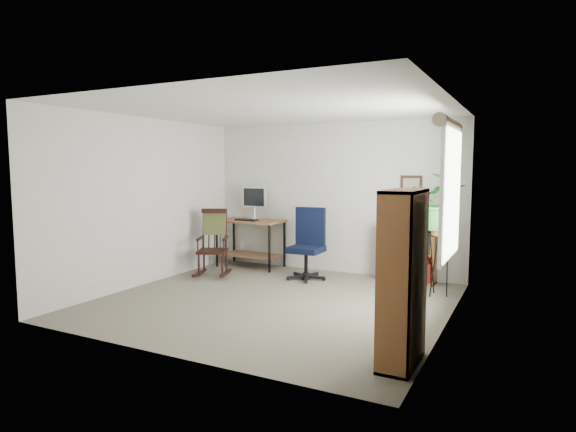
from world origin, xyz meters
The scene contains 18 objects.
floor centered at (0.00, 0.00, 0.00)m, with size 4.20×4.00×0.00m, color slate.
ceiling centered at (0.00, 0.00, 2.40)m, with size 4.20×4.00×0.00m, color silver.
wall_back centered at (0.00, 2.00, 1.20)m, with size 4.20×0.00×2.40m, color silver.
wall_front centered at (0.00, -2.00, 1.20)m, with size 4.20×0.00×2.40m, color silver.
wall_left centered at (-2.10, 0.00, 1.20)m, with size 0.00×4.00×2.40m, color silver.
wall_right centered at (2.10, 0.00, 1.20)m, with size 0.00×4.00×2.40m, color silver.
window centered at (2.06, 0.30, 1.40)m, with size 0.12×1.20×1.50m, color white, non-canonical shape.
desk centered at (-1.38, 1.70, 0.40)m, with size 1.12×0.61×0.80m, color brown, non-canonical shape.
monitor centered at (-1.38, 1.84, 1.08)m, with size 0.46×0.16×0.56m, color silver, non-canonical shape.
keyboard centered at (-1.38, 1.58, 0.82)m, with size 0.40×0.15×0.03m, color black.
office_chair centered at (-0.13, 1.27, 0.55)m, with size 0.60×0.60×1.10m, color black, non-canonical shape.
rocking_chair centered at (-1.56, 0.86, 0.53)m, with size 0.55×0.91×1.06m, color black, non-canonical shape.
low_bookshelf centered at (1.26, 1.82, 0.44)m, with size 0.83×0.28×0.88m, color #92582F, non-canonical shape.
tall_bookshelf centered at (1.92, -1.23, 0.75)m, with size 0.28×0.66×1.51m, color #92582F, non-canonical shape.
plant_stand centered at (1.80, 1.21, 0.47)m, with size 0.26×0.26×0.94m, color black, non-canonical shape.
spider_plant centered at (1.80, 1.21, 1.60)m, with size 1.69×1.88×1.46m, color #236424.
potted_plant_small centered at (1.54, 1.83, 0.93)m, with size 0.13×0.24×0.11m, color #236424.
framed_picture centered at (1.26, 1.97, 1.41)m, with size 0.32×0.04×0.32m, color black, non-canonical shape.
Camera 1 is at (2.87, -5.23, 1.69)m, focal length 30.00 mm.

